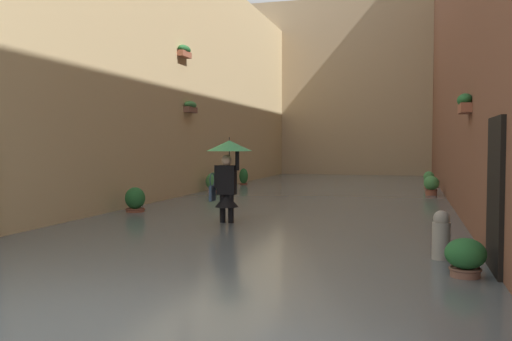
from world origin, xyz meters
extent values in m
plane|color=slate|center=(0.00, -12.74, 0.00)|extent=(63.70, 63.70, 0.00)
cube|color=#515B60|center=(0.00, -12.74, 0.11)|extent=(8.82, 31.48, 0.22)
cube|color=black|center=(-3.99, -3.34, 1.10)|extent=(0.08, 1.10, 2.20)
cube|color=#9E563D|center=(-3.91, -6.85, 2.53)|extent=(0.20, 0.70, 0.18)
ellipsoid|color=#23602D|center=(-3.91, -6.85, 2.69)|extent=(0.28, 0.76, 0.24)
cube|color=tan|center=(4.91, -12.74, 4.08)|extent=(1.80, 29.48, 8.15)
cube|color=#9E563D|center=(3.91, -11.74, 4.68)|extent=(0.20, 0.70, 0.18)
ellipsoid|color=#23602D|center=(3.91, -11.74, 4.84)|extent=(0.28, 0.76, 0.24)
cube|color=brown|center=(3.91, -12.21, 2.97)|extent=(0.20, 0.70, 0.18)
ellipsoid|color=#428947|center=(3.91, -12.21, 3.13)|extent=(0.28, 0.76, 0.24)
cube|color=tan|center=(0.00, -26.38, 4.89)|extent=(11.62, 1.80, 9.78)
cube|color=black|center=(0.83, -6.57, 0.05)|extent=(0.12, 0.24, 0.10)
cylinder|color=black|center=(0.83, -6.57, 0.45)|extent=(0.12, 0.12, 0.71)
cube|color=black|center=(0.65, -6.57, 0.05)|extent=(0.12, 0.24, 0.10)
cylinder|color=black|center=(0.65, -6.57, 0.45)|extent=(0.12, 0.12, 0.71)
cube|color=black|center=(0.74, -6.57, 1.11)|extent=(0.39, 0.23, 0.61)
cone|color=black|center=(0.74, -6.57, 0.69)|extent=(0.51, 0.51, 0.28)
sphere|color=#DBB293|center=(0.74, -6.57, 1.52)|extent=(0.22, 0.22, 0.22)
cylinder|color=black|center=(0.51, -6.58, 1.53)|extent=(0.09, 0.09, 0.44)
cylinder|color=black|center=(0.97, -6.57, 1.17)|extent=(0.09, 0.09, 0.48)
cylinder|color=black|center=(0.68, -6.57, 1.62)|extent=(0.02, 0.02, 0.41)
cone|color=#338C4C|center=(0.68, -6.57, 1.82)|extent=(0.96, 0.96, 0.22)
cylinder|color=black|center=(0.68, -6.57, 1.96)|extent=(0.01, 0.01, 0.08)
cube|color=#334766|center=(1.05, -6.54, 0.83)|extent=(0.07, 0.28, 0.32)
torus|color=#334766|center=(1.05, -6.54, 1.11)|extent=(0.03, 0.30, 0.30)
cylinder|color=#9E563D|center=(3.56, -13.46, 0.14)|extent=(0.42, 0.42, 0.27)
torus|color=brown|center=(3.56, -13.46, 0.27)|extent=(0.46, 0.46, 0.04)
ellipsoid|color=#428947|center=(3.56, -13.46, 0.59)|extent=(0.62, 0.62, 0.62)
cylinder|color=brown|center=(-3.59, -14.21, 0.19)|extent=(0.36, 0.36, 0.39)
torus|color=brown|center=(-3.59, -14.21, 0.39)|extent=(0.39, 0.39, 0.04)
ellipsoid|color=#428947|center=(-3.59, -14.21, 0.62)|extent=(0.48, 0.48, 0.46)
cylinder|color=brown|center=(-3.60, -2.97, 0.16)|extent=(0.36, 0.36, 0.32)
torus|color=brown|center=(-3.60, -2.97, 0.32)|extent=(0.39, 0.39, 0.04)
ellipsoid|color=#23602D|center=(-3.60, -2.97, 0.51)|extent=(0.50, 0.50, 0.38)
cylinder|color=brown|center=(3.48, -7.69, 0.14)|extent=(0.43, 0.43, 0.29)
torus|color=brown|center=(3.48, -7.69, 0.29)|extent=(0.47, 0.47, 0.04)
ellipsoid|color=#23602D|center=(3.48, -7.69, 0.55)|extent=(0.49, 0.49, 0.53)
cylinder|color=#9E563D|center=(3.66, -17.18, 0.12)|extent=(0.32, 0.32, 0.24)
torus|color=brown|center=(3.66, -17.18, 0.24)|extent=(0.35, 0.35, 0.04)
ellipsoid|color=#23602D|center=(3.66, -17.18, 0.56)|extent=(0.36, 0.36, 0.63)
cylinder|color=#9E563D|center=(-3.63, -17.62, 0.20)|extent=(0.33, 0.33, 0.39)
torus|color=brown|center=(-3.63, -17.62, 0.39)|extent=(0.36, 0.36, 0.04)
ellipsoid|color=#428947|center=(-3.63, -17.62, 0.61)|extent=(0.41, 0.41, 0.44)
cylinder|color=gray|center=(-3.37, -3.96, 0.37)|extent=(0.25, 0.25, 0.75)
sphere|color=gray|center=(-3.37, -3.96, 0.80)|extent=(0.23, 0.23, 0.23)
camera|label=1|loc=(-2.94, 4.09, 1.84)|focal=38.06mm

